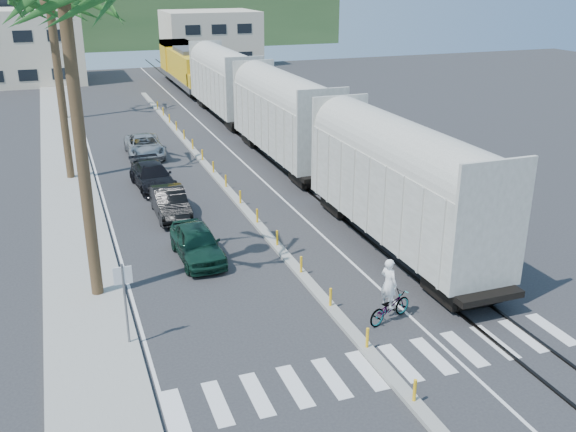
{
  "coord_description": "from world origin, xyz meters",
  "views": [
    {
      "loc": [
        -8.66,
        -17.17,
        11.65
      ],
      "look_at": [
        0.05,
        6.71,
        2.0
      ],
      "focal_mm": 40.0,
      "sensor_mm": 36.0,
      "label": 1
    }
  ],
  "objects_px": {
    "car_second": "(170,203)",
    "car_lead": "(197,243)",
    "cyclist": "(390,301)",
    "street_sign": "(124,293)"
  },
  "relations": [
    {
      "from": "car_lead",
      "to": "cyclist",
      "type": "height_order",
      "value": "cyclist"
    },
    {
      "from": "cyclist",
      "to": "street_sign",
      "type": "bearing_deg",
      "value": 59.86
    },
    {
      "from": "cyclist",
      "to": "car_second",
      "type": "bearing_deg",
      "value": 1.47
    },
    {
      "from": "car_second",
      "to": "car_lead",
      "type": "bearing_deg",
      "value": -88.49
    },
    {
      "from": "car_second",
      "to": "street_sign",
      "type": "bearing_deg",
      "value": -106.74
    },
    {
      "from": "car_lead",
      "to": "cyclist",
      "type": "bearing_deg",
      "value": -56.76
    },
    {
      "from": "street_sign",
      "to": "car_second",
      "type": "distance_m",
      "value": 12.32
    },
    {
      "from": "car_lead",
      "to": "cyclist",
      "type": "xyz_separation_m",
      "value": [
        5.27,
        -7.55,
        0.01
      ]
    },
    {
      "from": "street_sign",
      "to": "car_lead",
      "type": "xyz_separation_m",
      "value": [
        3.67,
        6.09,
        -1.22
      ]
    },
    {
      "from": "street_sign",
      "to": "car_second",
      "type": "bearing_deg",
      "value": 73.34
    }
  ]
}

